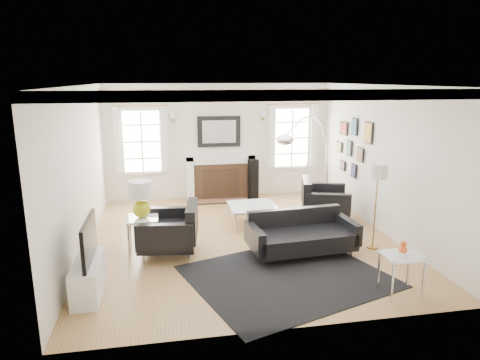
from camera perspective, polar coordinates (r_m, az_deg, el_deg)
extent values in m
plane|color=olive|center=(8.05, 0.16, -7.83)|extent=(6.00, 6.00, 0.00)
cube|color=silver|center=(10.57, -2.83, 5.16)|extent=(5.50, 0.04, 2.80)
cube|color=silver|center=(4.83, 6.74, -4.97)|extent=(5.50, 0.04, 2.80)
cube|color=silver|center=(7.65, -20.53, 1.13)|extent=(0.04, 6.00, 2.80)
cube|color=silver|center=(8.58, 18.54, 2.55)|extent=(0.04, 6.00, 2.80)
cube|color=white|center=(7.50, 0.17, 12.53)|extent=(5.50, 6.00, 0.02)
cube|color=white|center=(7.50, 0.17, 12.08)|extent=(5.50, 6.00, 0.12)
cube|color=white|center=(10.46, -6.71, 0.25)|extent=(0.18, 0.38, 1.10)
cube|color=white|center=(10.66, 1.36, 0.59)|extent=(0.18, 0.38, 1.10)
cube|color=white|center=(10.43, -2.66, 3.10)|extent=(1.70, 0.38, 0.12)
cube|color=white|center=(10.45, -2.66, 2.56)|extent=(1.50, 0.34, 0.10)
cube|color=brown|center=(10.58, -2.64, -0.08)|extent=(1.30, 0.30, 0.90)
cube|color=black|center=(10.50, -2.57, -0.58)|extent=(0.90, 0.10, 0.76)
cube|color=brown|center=(10.43, -2.42, -2.72)|extent=(1.70, 0.50, 0.04)
cube|color=black|center=(10.50, -2.82, 6.48)|extent=(1.05, 0.06, 0.75)
cube|color=white|center=(10.47, -2.79, 6.45)|extent=(0.82, 0.02, 0.55)
cube|color=white|center=(10.46, -12.95, 5.02)|extent=(1.00, 0.05, 1.60)
cube|color=white|center=(10.43, -12.96, 4.99)|extent=(0.84, 0.02, 1.44)
cube|color=white|center=(10.39, -16.03, 5.06)|extent=(0.14, 0.05, 1.55)
cube|color=white|center=(10.34, -9.93, 5.35)|extent=(0.14, 0.05, 1.55)
cube|color=white|center=(10.93, 6.89, 5.61)|extent=(1.00, 0.05, 1.60)
cube|color=white|center=(10.90, 6.93, 5.59)|extent=(0.84, 0.02, 1.44)
cube|color=white|center=(10.68, 4.22, 5.76)|extent=(0.14, 0.05, 1.55)
cube|color=white|center=(11.01, 9.80, 5.83)|extent=(0.14, 0.05, 1.55)
cube|color=black|center=(9.03, 16.76, 6.07)|extent=(0.03, 0.34, 0.44)
cube|color=gold|center=(9.02, 16.66, 6.07)|extent=(0.01, 0.29, 0.39)
cube|color=black|center=(9.60, 15.03, 6.89)|extent=(0.03, 0.28, 0.38)
cube|color=#305E84|center=(9.59, 14.93, 6.89)|extent=(0.01, 0.23, 0.33)
cube|color=black|center=(10.11, 13.67, 6.70)|extent=(0.03, 0.40, 0.30)
cube|color=#B53937|center=(10.10, 13.57, 6.70)|extent=(0.01, 0.35, 0.25)
cube|color=black|center=(9.36, 15.73, 3.29)|extent=(0.03, 0.30, 0.30)
cube|color=olive|center=(9.35, 15.63, 3.28)|extent=(0.01, 0.25, 0.25)
cube|color=black|center=(9.84, 14.36, 4.14)|extent=(0.03, 0.26, 0.34)
cube|color=#4A7C64|center=(9.84, 14.26, 4.14)|extent=(0.01, 0.21, 0.29)
cube|color=black|center=(10.35, 13.08, 4.36)|extent=(0.03, 0.32, 0.24)
cube|color=tan|center=(10.34, 12.99, 4.36)|extent=(0.01, 0.27, 0.19)
cube|color=black|center=(9.66, 14.94, 1.21)|extent=(0.03, 0.24, 0.30)
cube|color=navy|center=(9.65, 14.84, 1.21)|extent=(0.01, 0.19, 0.25)
cube|color=black|center=(10.19, 13.52, 1.92)|extent=(0.03, 0.28, 0.22)
cube|color=#96576B|center=(10.18, 13.43, 1.92)|extent=(0.01, 0.23, 0.17)
cube|color=white|center=(6.36, -19.56, -12.20)|extent=(0.35, 1.00, 0.50)
cube|color=black|center=(6.14, -19.50, -7.54)|extent=(0.05, 1.00, 0.58)
cube|color=black|center=(6.64, 6.33, -12.64)|extent=(3.35, 3.06, 0.01)
cube|color=black|center=(7.35, 8.26, -7.87)|extent=(1.77, 0.95, 0.29)
cube|color=black|center=(7.59, 7.23, -5.46)|extent=(1.72, 0.28, 0.48)
cube|color=black|center=(7.03, 1.96, -7.73)|extent=(0.20, 0.82, 0.36)
cube|color=black|center=(7.66, 14.08, -6.32)|extent=(0.20, 0.82, 0.36)
cube|color=black|center=(7.41, -9.57, -7.27)|extent=(1.03, 1.03, 0.34)
cube|color=black|center=(7.29, -6.41, -5.41)|extent=(0.28, 0.93, 0.57)
cube|color=black|center=(7.79, -9.23, -5.13)|extent=(0.93, 0.26, 0.44)
cube|color=black|center=(6.94, -10.05, -7.54)|extent=(0.93, 0.26, 0.44)
cube|color=black|center=(9.23, 11.30, -3.20)|extent=(1.12, 1.12, 0.34)
cube|color=black|center=(9.13, 8.83, -1.65)|extent=(0.40, 0.92, 0.57)
cube|color=black|center=(8.76, 11.63, -3.19)|extent=(0.91, 0.38, 0.43)
cube|color=black|center=(9.63, 11.08, -1.65)|extent=(0.91, 0.38, 0.43)
cube|color=silver|center=(8.64, 1.68, -3.47)|extent=(0.94, 0.94, 0.02)
cylinder|color=silver|center=(8.23, -0.64, -5.80)|extent=(0.04, 0.04, 0.42)
cylinder|color=silver|center=(8.41, 5.15, -5.43)|extent=(0.04, 0.04, 0.42)
cylinder|color=silver|center=(9.03, -1.56, -4.04)|extent=(0.04, 0.04, 0.42)
cylinder|color=silver|center=(9.19, 3.73, -3.74)|extent=(0.04, 0.04, 0.42)
cube|color=silver|center=(7.54, -12.93, -4.96)|extent=(0.54, 0.54, 0.02)
cylinder|color=silver|center=(7.43, -14.67, -7.67)|extent=(0.04, 0.04, 0.59)
cylinder|color=silver|center=(7.41, -11.09, -7.55)|extent=(0.04, 0.04, 0.59)
cylinder|color=silver|center=(7.86, -14.44, -6.48)|extent=(0.04, 0.04, 0.59)
cylinder|color=silver|center=(7.84, -11.07, -6.36)|extent=(0.04, 0.04, 0.59)
cube|color=silver|center=(6.27, 20.85, -9.39)|extent=(0.53, 0.45, 0.02)
cylinder|color=silver|center=(6.13, 19.66, -12.73)|extent=(0.04, 0.04, 0.59)
cylinder|color=silver|center=(6.36, 23.30, -12.09)|extent=(0.04, 0.04, 0.59)
cylinder|color=silver|center=(6.42, 18.01, -11.39)|extent=(0.04, 0.04, 0.59)
cylinder|color=silver|center=(6.64, 21.53, -10.84)|extent=(0.04, 0.04, 0.59)
sphere|color=gold|center=(7.49, -12.99, -3.79)|extent=(0.30, 0.30, 0.30)
cylinder|color=gold|center=(7.45, -13.05, -2.68)|extent=(0.04, 0.04, 0.12)
cylinder|color=white|center=(7.40, -13.14, -1.19)|extent=(0.40, 0.40, 0.28)
sphere|color=#DA511C|center=(6.24, 20.92, -8.66)|extent=(0.11, 0.11, 0.11)
sphere|color=#DA511C|center=(6.21, 20.98, -7.97)|extent=(0.08, 0.08, 0.08)
cube|color=silver|center=(9.84, 11.36, -3.51)|extent=(0.24, 0.38, 0.19)
ellipsoid|color=silver|center=(7.99, 6.03, 5.33)|extent=(0.32, 0.32, 0.19)
cylinder|color=#A67739|center=(7.98, 17.24, -8.53)|extent=(0.19, 0.19, 0.03)
cylinder|color=#A67739|center=(7.77, 17.58, -4.03)|extent=(0.02, 0.02, 1.34)
cylinder|color=white|center=(7.59, 17.96, 1.15)|extent=(0.31, 0.31, 0.25)
cube|color=black|center=(10.33, 1.77, -0.05)|extent=(0.25, 0.25, 1.02)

